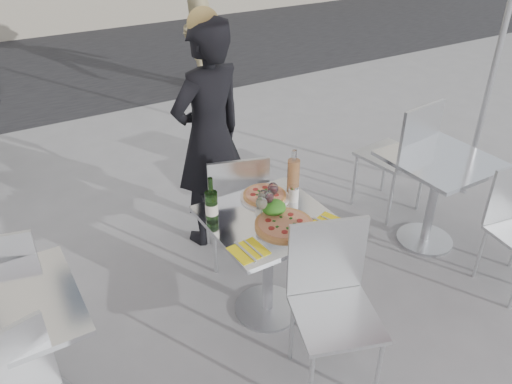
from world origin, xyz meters
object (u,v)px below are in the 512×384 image
chair_near (332,293)px  side_chair_rfar (404,150)px  wineglass_red_b (273,190)px  carafe (293,174)px  sugar_shaker (294,193)px  pizza_near (284,224)px  side_table_left (9,342)px  main_table (268,245)px  salad_plate (274,208)px  pizza_far (265,196)px  side_chair_lfar (9,278)px  woman_diner (209,137)px  napkin_right (329,223)px  wineglass_red_a (268,198)px  wineglass_white_b (263,197)px  wine_bottle (212,205)px  side_table_right (436,183)px  pedestrian_b (193,23)px  napkin_left (248,250)px  chair_far (236,201)px  wineglass_white_a (262,204)px

chair_near → side_chair_rfar: 1.84m
wineglass_red_b → carafe: bearing=21.1°
sugar_shaker → wineglass_red_b: wineglass_red_b is taller
pizza_near → side_table_left: bearing=175.6°
side_chair_rfar → main_table: bearing=9.2°
salad_plate → side_chair_rfar: bearing=15.1°
wineglass_red_b → pizza_far: bearing=90.6°
side_chair_lfar → woman_diner: 1.62m
pizza_near → napkin_right: (0.24, -0.12, -0.01)m
side_chair_rfar → sugar_shaker: size_ratio=9.65×
wineglass_red_a → napkin_right: wineglass_red_a is taller
chair_near → napkin_right: bearing=74.7°
side_chair_lfar → wineglass_red_a: wineglass_red_a is taller
side_chair_rfar → wineglass_red_b: size_ratio=6.56×
chair_near → salad_plate: 0.63m
wineglass_white_b → wine_bottle: bearing=166.8°
pizza_far → chair_near: bearing=-93.6°
wine_bottle → salad_plate: bearing=-17.9°
chair_near → wine_bottle: size_ratio=3.26×
carafe → sugar_shaker: carafe is taller
woman_diner → sugar_shaker: (0.15, -0.88, -0.07)m
side_chair_rfar → napkin_right: size_ratio=4.53×
wineglass_red_b → napkin_right: bearing=-63.3°
wineglass_red_b → side_table_right: bearing=-4.4°
pizza_far → napkin_right: pizza_far is taller
side_table_left → side_chair_rfar: side_chair_rfar is taller
side_chair_rfar → woman_diner: 1.61m
main_table → pedestrian_b: (1.49, 4.27, 0.37)m
napkin_left → sugar_shaker: bearing=26.3°
napkin_left → pedestrian_b: bearing=64.3°
wineglass_red_a → napkin_left: 0.40m
pizza_far → carafe: 0.23m
napkin_left → carafe: bearing=30.9°
chair_near → pedestrian_b: (1.44, 4.83, 0.34)m
carafe → napkin_right: carafe is taller
side_table_left → carafe: (1.80, 0.19, 0.33)m
chair_far → pizza_far: (0.02, -0.35, 0.22)m
main_table → wineglass_white_a: wineglass_white_a is taller
wineglass_red_b → wineglass_white_a: bearing=-145.0°
pizza_near → wineglass_white_b: (-0.03, 0.18, 0.10)m
chair_near → napkin_right: chair_near is taller
side_table_left → side_table_right: bearing=0.0°
main_table → chair_far: (0.07, 0.55, 0.01)m
main_table → wineglass_red_b: 0.35m
chair_near → side_chair_lfar: bearing=163.1°
main_table → pizza_near: (0.03, -0.12, 0.22)m
chair_near → woman_diner: bearing=107.6°
side_table_left → sugar_shaker: (1.73, 0.08, 0.26)m
sugar_shaker → pedestrian_b: bearing=73.3°
chair_near → woman_diner: (0.04, 1.53, 0.30)m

